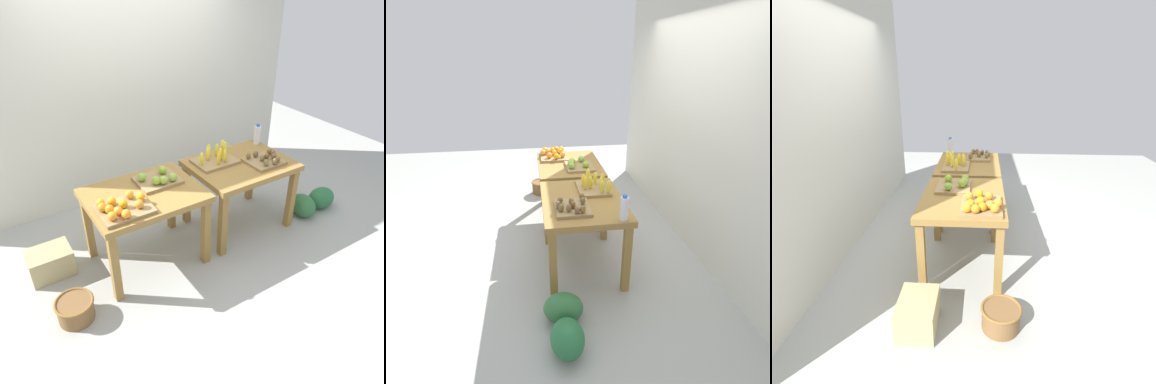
% 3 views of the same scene
% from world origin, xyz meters
% --- Properties ---
extents(ground_plane, '(8.00, 8.00, 0.00)m').
position_xyz_m(ground_plane, '(0.00, 0.00, 0.00)').
color(ground_plane, '#A3A59F').
extents(back_wall, '(4.40, 0.12, 3.00)m').
position_xyz_m(back_wall, '(0.00, 1.35, 1.50)').
color(back_wall, beige).
rests_on(back_wall, ground_plane).
extents(display_table_left, '(1.04, 0.80, 0.77)m').
position_xyz_m(display_table_left, '(-0.56, 0.00, 0.66)').
color(display_table_left, olive).
rests_on(display_table_left, ground_plane).
extents(display_table_right, '(1.04, 0.80, 0.77)m').
position_xyz_m(display_table_right, '(0.56, 0.00, 0.66)').
color(display_table_right, olive).
rests_on(display_table_right, ground_plane).
extents(orange_bin, '(0.44, 0.37, 0.11)m').
position_xyz_m(orange_bin, '(-0.84, -0.18, 0.82)').
color(orange_bin, '#95774A').
rests_on(orange_bin, display_table_left).
extents(apple_bin, '(0.40, 0.34, 0.11)m').
position_xyz_m(apple_bin, '(-0.36, 0.09, 0.81)').
color(apple_bin, '#95774A').
rests_on(apple_bin, display_table_left).
extents(banana_crate, '(0.44, 0.32, 0.17)m').
position_xyz_m(banana_crate, '(0.34, 0.15, 0.82)').
color(banana_crate, '#95774A').
rests_on(banana_crate, display_table_right).
extents(kiwi_bin, '(0.36, 0.32, 0.10)m').
position_xyz_m(kiwi_bin, '(0.77, -0.13, 0.81)').
color(kiwi_bin, '#95774A').
rests_on(kiwi_bin, display_table_right).
extents(water_bottle, '(0.07, 0.07, 0.23)m').
position_xyz_m(water_bottle, '(1.02, 0.29, 0.88)').
color(water_bottle, silver).
rests_on(water_bottle, display_table_right).
extents(watermelon_pile, '(0.64, 0.37, 0.26)m').
position_xyz_m(watermelon_pile, '(1.47, -0.28, 0.13)').
color(watermelon_pile, '#246638').
rests_on(watermelon_pile, ground_plane).
extents(wicker_basket, '(0.32, 0.32, 0.19)m').
position_xyz_m(wicker_basket, '(-1.40, -0.35, 0.10)').
color(wicker_basket, brown).
rests_on(wicker_basket, ground_plane).
extents(cardboard_produce_box, '(0.40, 0.30, 0.26)m').
position_xyz_m(cardboard_produce_box, '(-1.43, 0.30, 0.13)').
color(cardboard_produce_box, tan).
rests_on(cardboard_produce_box, ground_plane).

